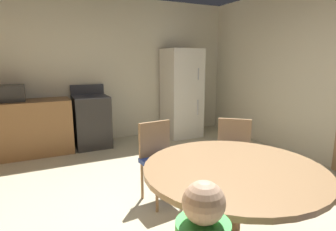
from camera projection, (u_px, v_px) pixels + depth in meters
ground_plane at (176, 220)px, 2.69m from camera, size 14.00×14.00×0.00m
wall_back at (100, 70)px, 5.20m from camera, size 5.65×0.12×2.70m
kitchen_counter at (8, 130)px, 4.35m from camera, size 1.90×0.60×0.90m
oven_range at (92, 121)px, 4.91m from camera, size 0.60×0.60×1.10m
refrigerator at (182, 93)px, 5.55m from camera, size 0.68×0.68×1.76m
microwave at (9, 93)px, 4.26m from camera, size 0.44×0.32×0.26m
dining_table at (233, 185)px, 2.07m from camera, size 1.35×1.35×0.76m
chair_northeast at (233, 152)px, 3.15m from camera, size 0.56×0.56×0.87m
chair_north at (160, 156)px, 3.02m from camera, size 0.44×0.44×0.87m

